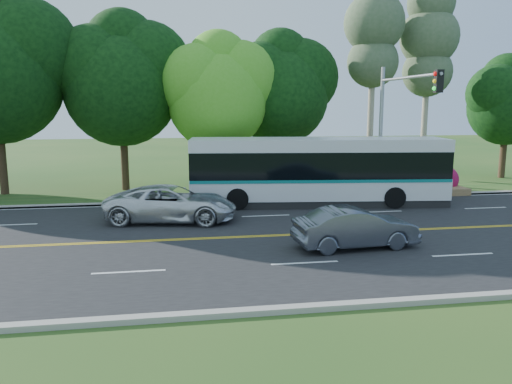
{
  "coord_description": "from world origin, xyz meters",
  "views": [
    {
      "loc": [
        -4.49,
        -18.41,
        5.01
      ],
      "look_at": [
        -1.19,
        2.0,
        1.4
      ],
      "focal_mm": 35.0,
      "sensor_mm": 36.0,
      "label": 1
    }
  ],
  "objects": [
    {
      "name": "ground",
      "position": [
        0.0,
        0.0,
        0.0
      ],
      "size": [
        120.0,
        120.0,
        0.0
      ],
      "primitive_type": "plane",
      "color": "#234D19",
      "rests_on": "ground"
    },
    {
      "name": "road",
      "position": [
        0.0,
        0.0,
        0.01
      ],
      "size": [
        60.0,
        14.0,
        0.02
      ],
      "primitive_type": "cube",
      "color": "black",
      "rests_on": "ground"
    },
    {
      "name": "curb_north",
      "position": [
        0.0,
        7.15,
        0.07
      ],
      "size": [
        60.0,
        0.3,
        0.15
      ],
      "primitive_type": "cube",
      "color": "#9F9B90",
      "rests_on": "ground"
    },
    {
      "name": "curb_south",
      "position": [
        0.0,
        -7.15,
        0.07
      ],
      "size": [
        60.0,
        0.3,
        0.15
      ],
      "primitive_type": "cube",
      "color": "#9F9B90",
      "rests_on": "ground"
    },
    {
      "name": "grass_verge",
      "position": [
        0.0,
        9.0,
        0.05
      ],
      "size": [
        60.0,
        4.0,
        0.1
      ],
      "primitive_type": "cube",
      "color": "#234D19",
      "rests_on": "ground"
    },
    {
      "name": "lane_markings",
      "position": [
        -0.09,
        0.0,
        0.02
      ],
      "size": [
        57.6,
        13.82,
        0.0
      ],
      "color": "gold",
      "rests_on": "road"
    },
    {
      "name": "tree_row",
      "position": [
        -5.15,
        12.13,
        6.73
      ],
      "size": [
        44.7,
        9.1,
        13.84
      ],
      "color": "#301E15",
      "rests_on": "ground"
    },
    {
      "name": "bougainvillea_hedge",
      "position": [
        7.18,
        8.15,
        0.72
      ],
      "size": [
        9.5,
        2.25,
        1.5
      ],
      "color": "maroon",
      "rests_on": "ground"
    },
    {
      "name": "traffic_signal",
      "position": [
        6.49,
        5.4,
        4.67
      ],
      "size": [
        0.42,
        6.1,
        7.0
      ],
      "color": "gray",
      "rests_on": "ground"
    },
    {
      "name": "transit_bus",
      "position": [
        2.58,
        5.8,
        1.68
      ],
      "size": [
        13.01,
        4.17,
        3.35
      ],
      "rotation": [
        0.0,
        0.0,
        -0.11
      ],
      "color": "silver",
      "rests_on": "road"
    },
    {
      "name": "sedan",
      "position": [
        1.72,
        -2.06,
        0.74
      ],
      "size": [
        4.48,
        1.89,
        1.44
      ],
      "primitive_type": "imported",
      "rotation": [
        0.0,
        0.0,
        1.66
      ],
      "color": "#525764",
      "rests_on": "road"
    },
    {
      "name": "suv",
      "position": [
        -4.72,
        3.15,
        0.8
      ],
      "size": [
        5.97,
        3.51,
        1.56
      ],
      "primitive_type": "imported",
      "rotation": [
        0.0,
        0.0,
        1.4
      ],
      "color": "silver",
      "rests_on": "road"
    }
  ]
}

